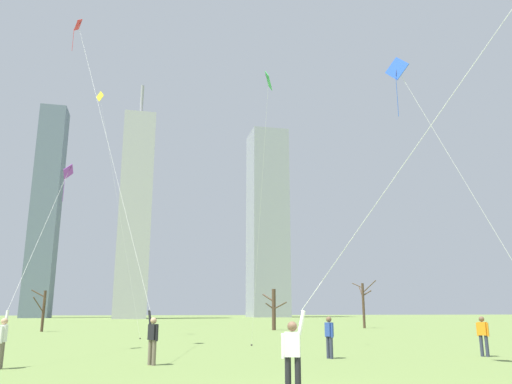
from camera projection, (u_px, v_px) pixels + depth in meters
kite_flyer_far_back_red at (137, 274)px, 19.06m from camera, size 5.18×9.32×18.31m
kite_flyer_foreground_left_purple at (13, 313)px, 17.39m from camera, size 0.79×7.84×9.13m
kite_flyer_foreground_right_orange at (355, 258)px, 10.85m from camera, size 6.09×6.05×11.61m
bystander_strolling_midfield at (483, 334)px, 20.80m from camera, size 0.35×0.45×1.62m
bystander_watching_nearby at (329, 335)px, 19.95m from camera, size 0.28×0.50×1.62m
distant_kite_low_near_trees_yellow at (103, 116)px, 39.23m from camera, size 4.50×3.81×19.07m
distant_kite_high_overhead_green at (267, 99)px, 27.69m from camera, size 0.62×3.35×14.88m
bare_tree_rightmost at (43, 309)px, 45.22m from camera, size 1.50×1.58×3.74m
bare_tree_leftmost at (364, 302)px, 54.42m from camera, size 2.04×2.78×5.09m
bare_tree_right_of_center at (274, 309)px, 48.75m from camera, size 1.82×2.72×3.93m
skyline_tall_tower at (135, 214)px, 122.10m from camera, size 7.57×11.51×59.02m
skyline_squat_block at (46, 209)px, 134.27m from camera, size 6.82×7.58×57.22m
skyline_mid_tower_right at (267, 222)px, 147.99m from camera, size 10.65×11.59×55.14m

